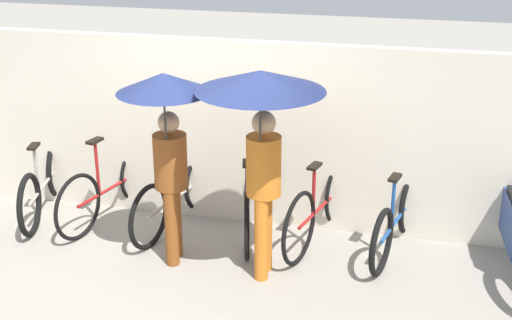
{
  "coord_description": "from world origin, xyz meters",
  "views": [
    {
      "loc": [
        2.08,
        -5.14,
        3.5
      ],
      "look_at": [
        0.58,
        1.1,
        1.0
      ],
      "focal_mm": 50.0,
      "sensor_mm": 36.0,
      "label": 1
    }
  ],
  "objects_px": {
    "parked_bicycle_4": "(320,206)",
    "pedestrian_center": "(261,112)",
    "parked_bicycle_3": "(247,200)",
    "pedestrian_leading": "(167,123)",
    "parked_bicycle_2": "(177,195)",
    "parked_bicycle_1": "(111,186)",
    "parked_bicycle_0": "(44,184)",
    "parked_bicycle_5": "(396,219)"
  },
  "relations": [
    {
      "from": "parked_bicycle_2",
      "to": "parked_bicycle_5",
      "type": "xyz_separation_m",
      "value": [
        2.33,
        -0.02,
        -0.02
      ]
    },
    {
      "from": "parked_bicycle_3",
      "to": "parked_bicycle_4",
      "type": "bearing_deg",
      "value": -104.49
    },
    {
      "from": "parked_bicycle_4",
      "to": "pedestrian_leading",
      "type": "xyz_separation_m",
      "value": [
        -1.32,
        -0.83,
        1.07
      ]
    },
    {
      "from": "parked_bicycle_0",
      "to": "pedestrian_center",
      "type": "relative_size",
      "value": 0.83
    },
    {
      "from": "parked_bicycle_0",
      "to": "pedestrian_center",
      "type": "bearing_deg",
      "value": -120.18
    },
    {
      "from": "parked_bicycle_1",
      "to": "parked_bicycle_4",
      "type": "xyz_separation_m",
      "value": [
        2.33,
        0.01,
        0.01
      ]
    },
    {
      "from": "parked_bicycle_1",
      "to": "parked_bicycle_4",
      "type": "bearing_deg",
      "value": -76.73
    },
    {
      "from": "parked_bicycle_5",
      "to": "parked_bicycle_2",
      "type": "bearing_deg",
      "value": 102.14
    },
    {
      "from": "parked_bicycle_2",
      "to": "parked_bicycle_3",
      "type": "distance_m",
      "value": 0.78
    },
    {
      "from": "parked_bicycle_5",
      "to": "parked_bicycle_0",
      "type": "bearing_deg",
      "value": 102.76
    },
    {
      "from": "parked_bicycle_2",
      "to": "pedestrian_leading",
      "type": "relative_size",
      "value": 0.88
    },
    {
      "from": "parked_bicycle_0",
      "to": "parked_bicycle_3",
      "type": "relative_size",
      "value": 0.97
    },
    {
      "from": "parked_bicycle_1",
      "to": "parked_bicycle_3",
      "type": "distance_m",
      "value": 1.55
    },
    {
      "from": "parked_bicycle_1",
      "to": "parked_bicycle_2",
      "type": "bearing_deg",
      "value": -79.25
    },
    {
      "from": "parked_bicycle_1",
      "to": "parked_bicycle_3",
      "type": "height_order",
      "value": "parked_bicycle_1"
    },
    {
      "from": "parked_bicycle_2",
      "to": "parked_bicycle_4",
      "type": "distance_m",
      "value": 1.56
    },
    {
      "from": "parked_bicycle_1",
      "to": "pedestrian_leading",
      "type": "distance_m",
      "value": 1.69
    },
    {
      "from": "parked_bicycle_2",
      "to": "pedestrian_leading",
      "type": "distance_m",
      "value": 1.37
    },
    {
      "from": "parked_bicycle_3",
      "to": "pedestrian_leading",
      "type": "relative_size",
      "value": 0.9
    },
    {
      "from": "parked_bicycle_0",
      "to": "pedestrian_center",
      "type": "xyz_separation_m",
      "value": [
        2.7,
        -0.85,
        1.29
      ]
    },
    {
      "from": "parked_bicycle_2",
      "to": "parked_bicycle_3",
      "type": "relative_size",
      "value": 0.98
    },
    {
      "from": "parked_bicycle_5",
      "to": "pedestrian_center",
      "type": "height_order",
      "value": "pedestrian_center"
    },
    {
      "from": "parked_bicycle_3",
      "to": "parked_bicycle_4",
      "type": "height_order",
      "value": "parked_bicycle_4"
    },
    {
      "from": "pedestrian_leading",
      "to": "pedestrian_center",
      "type": "bearing_deg",
      "value": 166.47
    },
    {
      "from": "parked_bicycle_4",
      "to": "parked_bicycle_5",
      "type": "distance_m",
      "value": 0.78
    },
    {
      "from": "parked_bicycle_4",
      "to": "parked_bicycle_3",
      "type": "bearing_deg",
      "value": 103.35
    },
    {
      "from": "pedestrian_leading",
      "to": "parked_bicycle_3",
      "type": "bearing_deg",
      "value": -131.12
    },
    {
      "from": "parked_bicycle_2",
      "to": "parked_bicycle_3",
      "type": "height_order",
      "value": "parked_bicycle_2"
    },
    {
      "from": "pedestrian_center",
      "to": "pedestrian_leading",
      "type": "bearing_deg",
      "value": -5.38
    },
    {
      "from": "parked_bicycle_1",
      "to": "parked_bicycle_3",
      "type": "bearing_deg",
      "value": -76.28
    },
    {
      "from": "parked_bicycle_4",
      "to": "pedestrian_center",
      "type": "distance_m",
      "value": 1.61
    },
    {
      "from": "parked_bicycle_3",
      "to": "parked_bicycle_4",
      "type": "distance_m",
      "value": 0.78
    },
    {
      "from": "parked_bicycle_0",
      "to": "parked_bicycle_5",
      "type": "relative_size",
      "value": 1.04
    },
    {
      "from": "parked_bicycle_1",
      "to": "pedestrian_center",
      "type": "bearing_deg",
      "value": -102.27
    },
    {
      "from": "parked_bicycle_4",
      "to": "parked_bicycle_5",
      "type": "xyz_separation_m",
      "value": [
        0.78,
        -0.05,
        -0.04
      ]
    },
    {
      "from": "parked_bicycle_1",
      "to": "pedestrian_center",
      "type": "relative_size",
      "value": 0.87
    },
    {
      "from": "parked_bicycle_1",
      "to": "pedestrian_leading",
      "type": "xyz_separation_m",
      "value": [
        1.01,
        -0.83,
        1.08
      ]
    },
    {
      "from": "parked_bicycle_2",
      "to": "pedestrian_center",
      "type": "relative_size",
      "value": 0.84
    },
    {
      "from": "parked_bicycle_3",
      "to": "parked_bicycle_5",
      "type": "height_order",
      "value": "parked_bicycle_5"
    },
    {
      "from": "parked_bicycle_1",
      "to": "pedestrian_leading",
      "type": "height_order",
      "value": "pedestrian_leading"
    },
    {
      "from": "parked_bicycle_4",
      "to": "parked_bicycle_1",
      "type": "bearing_deg",
      "value": 104.24
    },
    {
      "from": "parked_bicycle_0",
      "to": "parked_bicycle_1",
      "type": "bearing_deg",
      "value": -98.13
    }
  ]
}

